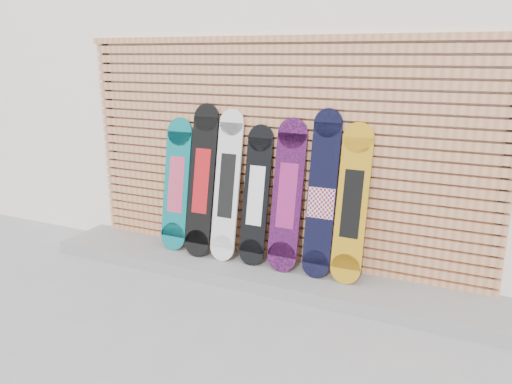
% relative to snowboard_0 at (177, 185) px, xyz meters
% --- Properties ---
extents(ground, '(80.00, 80.00, 0.00)m').
position_rel_snowboard_0_xyz_m(ground, '(1.20, -0.80, -0.81)').
color(ground, gray).
rests_on(ground, ground).
extents(building, '(12.00, 5.00, 3.60)m').
position_rel_snowboard_0_xyz_m(building, '(1.70, 2.70, 0.99)').
color(building, white).
rests_on(building, ground).
extents(concrete_step, '(4.60, 0.70, 0.12)m').
position_rel_snowboard_0_xyz_m(concrete_step, '(1.05, -0.12, -0.75)').
color(concrete_step, gray).
rests_on(concrete_step, ground).
extents(slat_wall, '(4.26, 0.08, 2.29)m').
position_rel_snowboard_0_xyz_m(slat_wall, '(1.05, 0.17, 0.40)').
color(slat_wall, '#BF794F').
rests_on(slat_wall, ground).
extents(snowboard_0, '(0.30, 0.29, 1.38)m').
position_rel_snowboard_0_xyz_m(snowboard_0, '(0.00, 0.00, 0.00)').
color(snowboard_0, '#0B696E').
rests_on(snowboard_0, concrete_step).
extents(snowboard_1, '(0.28, 0.34, 1.54)m').
position_rel_snowboard_0_xyz_m(snowboard_1, '(0.33, -0.03, 0.08)').
color(snowboard_1, black).
rests_on(snowboard_1, concrete_step).
extents(snowboard_2, '(0.26, 0.32, 1.49)m').
position_rel_snowboard_0_xyz_m(snowboard_2, '(0.61, -0.02, 0.06)').
color(snowboard_2, silver).
rests_on(snowboard_2, concrete_step).
extents(snowboard_3, '(0.26, 0.30, 1.36)m').
position_rel_snowboard_0_xyz_m(snowboard_3, '(0.92, -0.01, -0.01)').
color(snowboard_3, black).
rests_on(snowboard_3, concrete_step).
extents(snowboard_4, '(0.29, 0.31, 1.44)m').
position_rel_snowboard_0_xyz_m(snowboard_4, '(1.25, -0.01, 0.03)').
color(snowboard_4, black).
rests_on(snowboard_4, concrete_step).
extents(snowboard_5, '(0.27, 0.30, 1.55)m').
position_rel_snowboard_0_xyz_m(snowboard_5, '(1.59, -0.01, 0.07)').
color(snowboard_5, black).
rests_on(snowboard_5, concrete_step).
extents(snowboard_6, '(0.28, 0.31, 1.44)m').
position_rel_snowboard_0_xyz_m(snowboard_6, '(1.87, -0.01, 0.03)').
color(snowboard_6, '#BE8414').
rests_on(snowboard_6, concrete_step).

